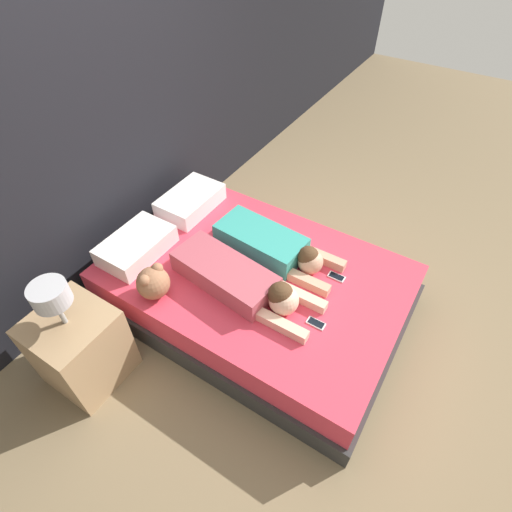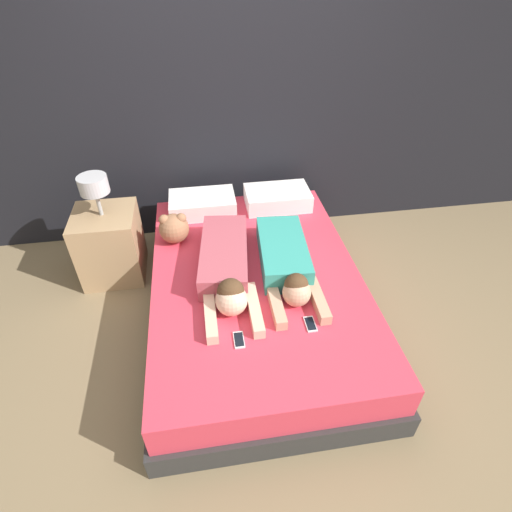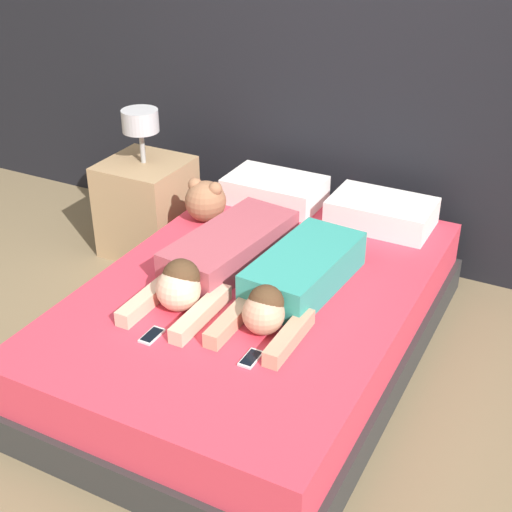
% 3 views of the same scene
% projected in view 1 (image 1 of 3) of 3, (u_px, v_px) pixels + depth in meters
% --- Properties ---
extents(ground_plane, '(12.00, 12.00, 0.00)m').
position_uv_depth(ground_plane, '(256.00, 305.00, 3.24)').
color(ground_plane, '#7F6B4C').
extents(wall_back, '(12.00, 0.06, 2.60)m').
position_uv_depth(wall_back, '(104.00, 114.00, 2.78)').
color(wall_back, black).
rests_on(wall_back, ground_plane).
extents(bed, '(1.51, 2.21, 0.42)m').
position_uv_depth(bed, '(256.00, 289.00, 3.10)').
color(bed, '#2D2D2D').
rests_on(bed, ground_plane).
extents(pillow_head_left, '(0.55, 0.35, 0.15)m').
position_uv_depth(pillow_head_left, '(136.00, 246.00, 3.02)').
color(pillow_head_left, white).
rests_on(pillow_head_left, bed).
extents(pillow_head_right, '(0.55, 0.35, 0.15)m').
position_uv_depth(pillow_head_right, '(190.00, 201.00, 3.41)').
color(pillow_head_right, white).
rests_on(pillow_head_right, bed).
extents(person_left, '(0.41, 1.13, 0.23)m').
position_uv_depth(person_left, '(241.00, 281.00, 2.76)').
color(person_left, '#B24C59').
rests_on(person_left, bed).
extents(person_right, '(0.37, 1.00, 0.21)m').
position_uv_depth(person_right, '(273.00, 246.00, 3.00)').
color(person_right, teal).
rests_on(person_right, bed).
extents(cell_phone_left, '(0.06, 0.12, 0.01)m').
position_uv_depth(cell_phone_left, '(316.00, 323.00, 2.61)').
color(cell_phone_left, silver).
rests_on(cell_phone_left, bed).
extents(cell_phone_right, '(0.06, 0.12, 0.01)m').
position_uv_depth(cell_phone_right, '(336.00, 277.00, 2.89)').
color(cell_phone_right, silver).
rests_on(cell_phone_right, bed).
extents(plush_toy, '(0.23, 0.23, 0.24)m').
position_uv_depth(plush_toy, '(153.00, 282.00, 2.70)').
color(plush_toy, '#996647').
rests_on(plush_toy, bed).
extents(nightstand, '(0.48, 0.48, 0.91)m').
position_uv_depth(nightstand, '(80.00, 346.00, 2.61)').
color(nightstand, tan).
rests_on(nightstand, ground_plane).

